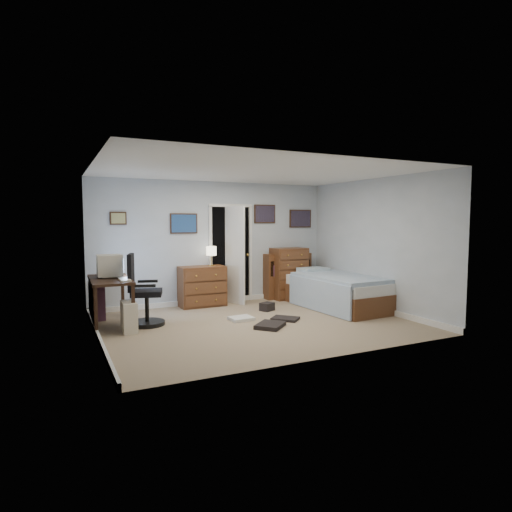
{
  "coord_description": "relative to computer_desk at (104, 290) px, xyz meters",
  "views": [
    {
      "loc": [
        -3.05,
        -6.29,
        1.71
      ],
      "look_at": [
        0.13,
        0.3,
        1.1
      ],
      "focal_mm": 30.0,
      "sensor_mm": 36.0,
      "label": 1
    }
  ],
  "objects": [
    {
      "name": "low_dresser",
      "position": [
        1.94,
        0.84,
        -0.19
      ],
      "size": [
        0.91,
        0.47,
        0.8
      ],
      "primitive_type": "cube",
      "rotation": [
        0.0,
        0.0,
        0.02
      ],
      "color": "brown",
      "rests_on": "floor"
    },
    {
      "name": "office_chair",
      "position": [
        0.56,
        -0.24,
        -0.14
      ],
      "size": [
        0.7,
        0.7,
        1.17
      ],
      "rotation": [
        0.0,
        0.0,
        -0.28
      ],
      "color": "black",
      "rests_on": "floor"
    },
    {
      "name": "headboard_bookcase",
      "position": [
        3.96,
        0.93,
        -0.08
      ],
      "size": [
        1.1,
        0.31,
        0.98
      ],
      "rotation": [
        0.0,
        0.0,
        0.02
      ],
      "color": "brown",
      "rests_on": "floor"
    },
    {
      "name": "tall_dresser",
      "position": [
        3.92,
        0.82,
        -0.04
      ],
      "size": [
        0.77,
        0.46,
        1.11
      ],
      "primitive_type": "cube",
      "rotation": [
        0.0,
        0.0,
        0.02
      ],
      "color": "brown",
      "rests_on": "floor"
    },
    {
      "name": "computer_desk",
      "position": [
        0.0,
        0.0,
        0.0
      ],
      "size": [
        0.65,
        1.36,
        0.77
      ],
      "rotation": [
        0.0,
        0.0,
        -0.02
      ],
      "color": "black",
      "rests_on": "floor"
    },
    {
      "name": "pc_tower",
      "position": [
        0.29,
        -0.55,
        -0.36
      ],
      "size": [
        0.22,
        0.44,
        0.46
      ],
      "rotation": [
        0.0,
        0.0,
        -0.02
      ],
      "color": "beige",
      "rests_on": "floor"
    },
    {
      "name": "bed",
      "position": [
        4.28,
        -0.46,
        -0.26
      ],
      "size": [
        1.27,
        2.23,
        0.71
      ],
      "rotation": [
        0.0,
        0.0,
        0.06
      ],
      "color": "brown",
      "rests_on": "floor"
    },
    {
      "name": "crt_monitor",
      "position": [
        0.11,
        0.15,
        0.37
      ],
      "size": [
        0.41,
        0.38,
        0.37
      ],
      "rotation": [
        0.0,
        0.0,
        -0.02
      ],
      "color": "beige",
      "rests_on": "computer_desk"
    },
    {
      "name": "floor_clutter",
      "position": [
        2.54,
        -0.8,
        -0.56
      ],
      "size": [
        1.16,
        1.6,
        0.15
      ],
      "rotation": [
        0.0,
        0.0,
        0.11
      ],
      "color": "black",
      "rests_on": "floor"
    },
    {
      "name": "table_lamp",
      "position": [
        2.14,
        0.84,
        0.49
      ],
      "size": [
        0.2,
        0.2,
        0.39
      ],
      "rotation": [
        0.0,
        0.0,
        0.02
      ],
      "color": "gold",
      "rests_on": "low_dresser"
    },
    {
      "name": "floor",
      "position": [
        2.29,
        -0.93,
        -0.61
      ],
      "size": [
        5.0,
        4.0,
        0.02
      ],
      "primitive_type": "cube",
      "color": "gray",
      "rests_on": "ground"
    },
    {
      "name": "doorway",
      "position": [
        2.64,
        1.34,
        0.41
      ],
      "size": [
        0.96,
        1.12,
        2.05
      ],
      "color": "black",
      "rests_on": "floor"
    },
    {
      "name": "media_stack",
      "position": [
        -0.03,
        0.42,
        -0.22
      ],
      "size": [
        0.16,
        0.16,
        0.76
      ],
      "primitive_type": "cube",
      "rotation": [
        0.0,
        0.0,
        0.04
      ],
      "color": "maroon",
      "rests_on": "floor"
    },
    {
      "name": "keyboard",
      "position": [
        0.27,
        -0.35,
        0.19
      ],
      "size": [
        0.16,
        0.42,
        0.02
      ],
      "primitive_type": "cube",
      "rotation": [
        0.0,
        0.0,
        -0.02
      ],
      "color": "beige",
      "rests_on": "computer_desk"
    },
    {
      "name": "wall_posters",
      "position": [
        2.86,
        1.05,
        1.15
      ],
      "size": [
        4.38,
        0.04,
        0.6
      ],
      "color": "#331E11",
      "rests_on": "floor"
    }
  ]
}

